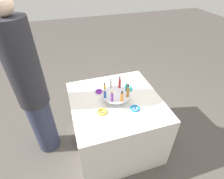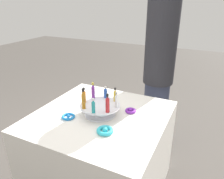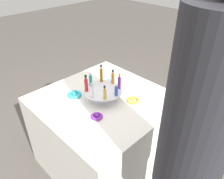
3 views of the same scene
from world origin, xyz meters
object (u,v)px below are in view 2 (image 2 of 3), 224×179
at_px(bottle_orange, 84,96).
at_px(bottle_red, 108,104).
at_px(bottle_blue, 106,93).
at_px(bottle_teal, 93,106).
at_px(person_figure, 159,68).
at_px(ribbon_bow_blue, 68,117).
at_px(ribbon_bow_gold, 97,100).
at_px(bottle_purple, 93,91).
at_px(bottle_gold, 115,95).
at_px(bottle_clear, 116,100).
at_px(bottle_amber, 83,100).
at_px(display_stand, 100,109).
at_px(ribbon_bow_teal, 105,130).
at_px(ribbon_bow_purple, 131,111).

distance_m(bottle_orange, bottle_red, 0.23).
relative_size(bottle_blue, bottle_red, 0.70).
height_order(bottle_teal, person_figure, person_figure).
bearing_deg(bottle_red, ribbon_bow_blue, 102.56).
relative_size(bottle_blue, ribbon_bow_gold, 0.94).
relative_size(bottle_orange, ribbon_bow_blue, 1.19).
distance_m(bottle_purple, ribbon_bow_gold, 0.18).
height_order(bottle_gold, bottle_clear, bottle_clear).
bearing_deg(bottle_amber, bottle_blue, -14.06).
bearing_deg(ribbon_bow_blue, bottle_amber, -71.35).
xyz_separation_m(bottle_gold, bottle_red, (-0.17, -0.03, 0.01)).
xyz_separation_m(bottle_amber, person_figure, (0.91, -0.29, 0.01)).
bearing_deg(bottle_clear, display_stand, 98.44).
relative_size(bottle_orange, ribbon_bow_teal, 1.06).
distance_m(display_stand, bottle_purple, 0.16).
relative_size(bottle_amber, ribbon_bow_blue, 1.51).
distance_m(bottle_amber, ribbon_bow_teal, 0.27).
xyz_separation_m(bottle_purple, bottle_red, (-0.15, -0.20, 0.00)).
bearing_deg(ribbon_bow_blue, ribbon_bow_purple, -53.57).
distance_m(bottle_red, ribbon_bow_purple, 0.26).
height_order(bottle_purple, ribbon_bow_gold, bottle_purple).
bearing_deg(ribbon_bow_teal, bottle_purple, 42.34).
height_order(bottle_purple, ribbon_bow_blue, bottle_purple).
xyz_separation_m(bottle_purple, bottle_teal, (-0.20, -0.12, -0.01)).
bearing_deg(bottle_purple, bottle_red, -126.56).
xyz_separation_m(bottle_orange, person_figure, (0.83, -0.34, 0.03)).
relative_size(bottle_amber, bottle_teal, 1.39).
relative_size(ribbon_bow_blue, person_figure, 0.06).
distance_m(display_stand, bottle_orange, 0.15).
xyz_separation_m(bottle_blue, ribbon_bow_gold, (0.06, 0.12, -0.12)).
height_order(bottle_orange, ribbon_bow_teal, bottle_orange).
bearing_deg(ribbon_bow_gold, bottle_clear, -122.88).
height_order(bottle_purple, bottle_amber, bottle_amber).
xyz_separation_m(display_stand, bottle_purple, (0.07, 0.10, 0.09)).
xyz_separation_m(bottle_gold, ribbon_bow_purple, (0.04, -0.11, -0.12)).
xyz_separation_m(bottle_red, ribbon_bow_teal, (-0.11, -0.04, -0.13)).
bearing_deg(bottle_amber, display_stand, -36.56).
bearing_deg(bottle_orange, ribbon_bow_blue, 151.91).
bearing_deg(bottle_amber, person_figure, -17.53).
bearing_deg(bottle_amber, ribbon_bow_teal, -112.32).
bearing_deg(ribbon_bow_teal, bottle_teal, 61.91).
height_order(display_stand, bottle_teal, bottle_teal).
height_order(display_stand, bottle_blue, bottle_blue).
bearing_deg(person_figure, bottle_gold, 3.65).
xyz_separation_m(ribbon_bow_gold, ribbon_bow_blue, (-0.32, 0.05, -0.00)).
bearing_deg(bottle_clear, ribbon_bow_gold, 57.12).
distance_m(bottle_blue, bottle_purple, 0.10).
bearing_deg(ribbon_bow_purple, ribbon_bow_blue, 126.43).
bearing_deg(ribbon_bow_gold, bottle_gold, -112.32).
bearing_deg(person_figure, bottle_teal, 2.94).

